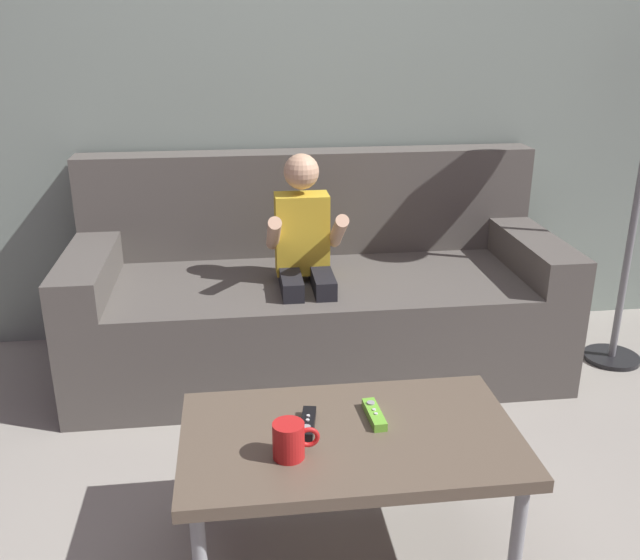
{
  "coord_description": "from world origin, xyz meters",
  "views": [
    {
      "loc": [
        -0.26,
        -1.41,
        1.42
      ],
      "look_at": [
        0.01,
        0.73,
        0.6
      ],
      "focal_mm": 39.12,
      "sensor_mm": 36.0,
      "label": 1
    }
  ],
  "objects_px": {
    "game_remote_black_near_edge": "(308,424)",
    "coffee_mug": "(290,440)",
    "game_remote_lime_center": "(374,414)",
    "couch": "(316,298)",
    "coffee_table": "(350,445)",
    "person_seated_on_couch": "(305,258)"
  },
  "relations": [
    {
      "from": "game_remote_black_near_edge",
      "to": "coffee_mug",
      "type": "distance_m",
      "value": 0.14
    },
    {
      "from": "game_remote_black_near_edge",
      "to": "game_remote_lime_center",
      "type": "height_order",
      "value": "same"
    },
    {
      "from": "couch",
      "to": "game_remote_lime_center",
      "type": "bearing_deg",
      "value": -88.7
    },
    {
      "from": "coffee_table",
      "to": "person_seated_on_couch",
      "type": "bearing_deg",
      "value": 90.67
    },
    {
      "from": "couch",
      "to": "person_seated_on_couch",
      "type": "bearing_deg",
      "value": -109.29
    },
    {
      "from": "game_remote_lime_center",
      "to": "coffee_mug",
      "type": "distance_m",
      "value": 0.29
    },
    {
      "from": "game_remote_black_near_edge",
      "to": "person_seated_on_couch",
      "type": "bearing_deg",
      "value": 84.28
    },
    {
      "from": "game_remote_black_near_edge",
      "to": "coffee_mug",
      "type": "bearing_deg",
      "value": -115.02
    },
    {
      "from": "coffee_table",
      "to": "coffee_mug",
      "type": "xyz_separation_m",
      "value": [
        -0.17,
        -0.09,
        0.09
      ]
    },
    {
      "from": "couch",
      "to": "game_remote_black_near_edge",
      "type": "distance_m",
      "value": 1.16
    },
    {
      "from": "couch",
      "to": "coffee_mug",
      "type": "relative_size",
      "value": 16.85
    },
    {
      "from": "couch",
      "to": "coffee_table",
      "type": "height_order",
      "value": "couch"
    },
    {
      "from": "person_seated_on_couch",
      "to": "coffee_mug",
      "type": "distance_m",
      "value": 1.11
    },
    {
      "from": "coffee_mug",
      "to": "couch",
      "type": "bearing_deg",
      "value": 80.28
    },
    {
      "from": "person_seated_on_couch",
      "to": "coffee_table",
      "type": "height_order",
      "value": "person_seated_on_couch"
    },
    {
      "from": "game_remote_black_near_edge",
      "to": "couch",
      "type": "bearing_deg",
      "value": 82.08
    },
    {
      "from": "person_seated_on_couch",
      "to": "coffee_mug",
      "type": "bearing_deg",
      "value": -98.09
    },
    {
      "from": "person_seated_on_couch",
      "to": "coffee_table",
      "type": "bearing_deg",
      "value": -89.33
    },
    {
      "from": "couch",
      "to": "game_remote_black_near_edge",
      "type": "xyz_separation_m",
      "value": [
        -0.16,
        -1.14,
        0.11
      ]
    },
    {
      "from": "person_seated_on_couch",
      "to": "couch",
      "type": "bearing_deg",
      "value": 70.71
    },
    {
      "from": "couch",
      "to": "game_remote_lime_center",
      "type": "height_order",
      "value": "couch"
    },
    {
      "from": "couch",
      "to": "person_seated_on_couch",
      "type": "height_order",
      "value": "person_seated_on_couch"
    }
  ]
}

